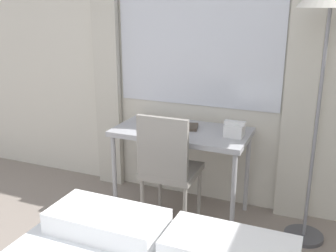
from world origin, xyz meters
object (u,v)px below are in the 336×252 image
object	(u,v)px
desk_chair	(168,165)
desk	(182,138)
telephone	(235,129)
standing_lamp	(330,8)
book	(184,126)

from	to	relation	value
desk_chair	desk	bearing A→B (deg)	89.94
desk_chair	telephone	bearing A→B (deg)	34.70
desk_chair	standing_lamp	bearing A→B (deg)	15.52
telephone	standing_lamp	bearing A→B (deg)	-1.11
book	standing_lamp	bearing A→B (deg)	-2.72
desk_chair	book	xyz separation A→B (m)	(-0.00, 0.33, 0.21)
telephone	desk	bearing A→B (deg)	-179.04
desk	book	size ratio (longest dim) A/B	4.29
desk_chair	telephone	xyz separation A→B (m)	(0.41, 0.29, 0.24)
desk	telephone	size ratio (longest dim) A/B	6.71
desk	standing_lamp	distance (m)	1.39
desk	standing_lamp	xyz separation A→B (m)	(0.98, -0.00, 0.99)
desk	telephone	distance (m)	0.43
desk	desk_chair	xyz separation A→B (m)	(0.00, -0.29, -0.13)
desk_chair	telephone	world-z (taller)	desk_chair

